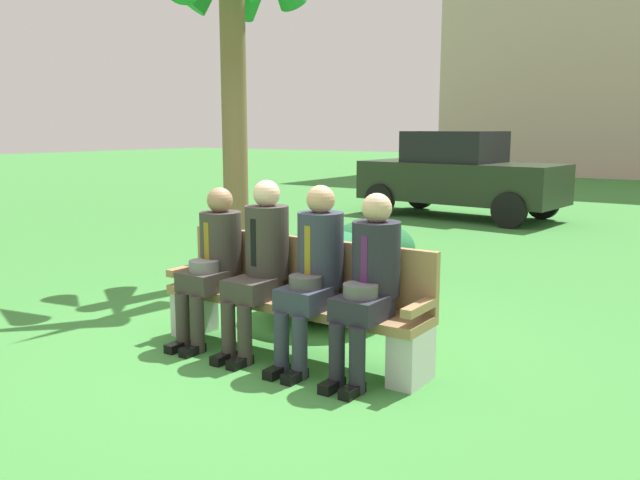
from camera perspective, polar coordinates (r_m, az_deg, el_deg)
ground_plane at (r=5.27m, az=-4.08°, el=-9.73°), size 80.00×80.00×0.00m
park_bench at (r=5.17m, az=-2.12°, el=-5.07°), size 2.25×0.44×0.90m
seated_man_leftmost at (r=5.46m, az=-9.13°, el=-1.47°), size 0.34×0.72×1.27m
seated_man_centerleft at (r=5.15m, az=-5.11°, el=-1.55°), size 0.34×0.72×1.35m
seated_man_centerright at (r=4.85m, az=-0.55°, el=-2.35°), size 0.34×0.72×1.33m
seated_man_rightmost at (r=4.61m, az=4.23°, el=-3.21°), size 0.34×0.72×1.30m
shrub_near_bench at (r=6.11m, az=0.64°, el=-3.00°), size 1.31×1.20×0.82m
shrub_mid_lawn at (r=7.92m, az=4.37°, el=-0.70°), size 1.07×0.98×0.67m
parked_car_near at (r=13.38m, az=11.80°, el=5.49°), size 4.03×2.00×1.68m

